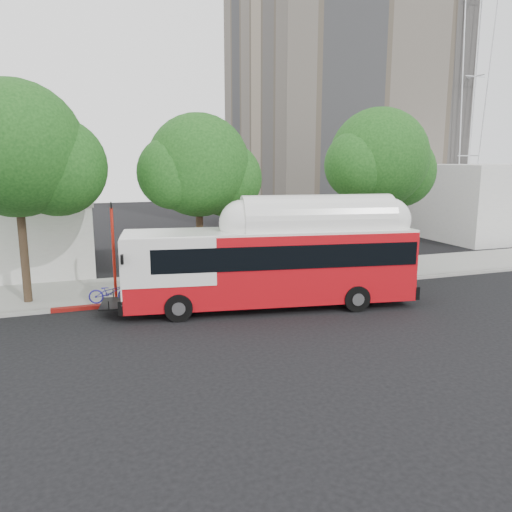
{
  "coord_description": "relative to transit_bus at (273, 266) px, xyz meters",
  "views": [
    {
      "loc": [
        -6.37,
        -18.19,
        6.4
      ],
      "look_at": [
        0.94,
        3.0,
        2.05
      ],
      "focal_mm": 35.0,
      "sensor_mm": 36.0,
      "label": 1
    }
  ],
  "objects": [
    {
      "name": "ground",
      "position": [
        -1.2,
        -1.57,
        -1.84
      ],
      "size": [
        120.0,
        120.0,
        0.0
      ],
      "primitive_type": "plane",
      "color": "black",
      "rests_on": "ground"
    },
    {
      "name": "sidewalk",
      "position": [
        -1.2,
        4.93,
        -1.77
      ],
      "size": [
        60.0,
        5.0,
        0.15
      ],
      "primitive_type": "cube",
      "color": "gray",
      "rests_on": "ground"
    },
    {
      "name": "curb_strip",
      "position": [
        -1.2,
        2.33,
        -1.77
      ],
      "size": [
        60.0,
        0.3,
        0.15
      ],
      "primitive_type": "cube",
      "color": "gray",
      "rests_on": "ground"
    },
    {
      "name": "red_curb_segment",
      "position": [
        -4.2,
        2.33,
        -1.76
      ],
      "size": [
        10.0,
        0.32,
        0.16
      ],
      "primitive_type": "cube",
      "color": "maroon",
      "rests_on": "ground"
    },
    {
      "name": "street_tree_left",
      "position": [
        -9.73,
        3.99,
        4.76
      ],
      "size": [
        6.67,
        5.8,
        9.74
      ],
      "color": "#2D2116",
      "rests_on": "ground"
    },
    {
      "name": "street_tree_mid",
      "position": [
        -1.8,
        4.49,
        4.06
      ],
      "size": [
        5.75,
        5.0,
        8.62
      ],
      "color": "#2D2116",
      "rests_on": "ground"
    },
    {
      "name": "street_tree_right",
      "position": [
        8.24,
        4.29,
        4.41
      ],
      "size": [
        6.21,
        5.4,
        9.18
      ],
      "color": "#2D2116",
      "rests_on": "ground"
    },
    {
      "name": "apartment_tower",
      "position": [
        16.8,
        26.43,
        15.77
      ],
      "size": [
        18.0,
        18.0,
        37.0
      ],
      "color": "gray",
      "rests_on": "ground"
    },
    {
      "name": "transit_bus",
      "position": [
        0.0,
        0.0,
        0.0
      ],
      "size": [
        13.54,
        4.55,
        3.94
      ],
      "rotation": [
        0.0,
        0.0,
        -0.15
      ],
      "color": "red",
      "rests_on": "ground"
    },
    {
      "name": "signal_pole",
      "position": [
        -6.47,
        2.81,
        0.51
      ],
      "size": [
        0.13,
        0.43,
        4.58
      ],
      "color": "#B41E13",
      "rests_on": "ground"
    }
  ]
}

